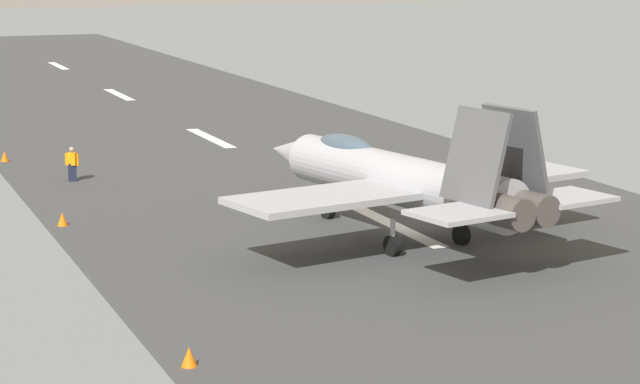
{
  "coord_description": "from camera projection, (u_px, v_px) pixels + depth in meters",
  "views": [
    {
      "loc": [
        -43.48,
        20.74,
        10.82
      ],
      "look_at": [
        -2.23,
        4.32,
        2.2
      ],
      "focal_mm": 70.09,
      "sensor_mm": 36.0,
      "label": 1
    }
  ],
  "objects": [
    {
      "name": "runway_strip",
      "position": [
        401.0,
        229.0,
        49.23
      ],
      "size": [
        240.0,
        26.0,
        0.02
      ],
      "color": "#3B3C3D",
      "rests_on": "ground"
    },
    {
      "name": "ground_plane",
      "position": [
        401.0,
        229.0,
        49.25
      ],
      "size": [
        400.0,
        400.0,
        0.0
      ],
      "primitive_type": "plane",
      "color": "slate"
    },
    {
      "name": "marker_cone_near",
      "position": [
        189.0,
        357.0,
        32.89
      ],
      "size": [
        0.44,
        0.44,
        0.55
      ],
      "primitive_type": "cone",
      "color": "orange",
      "rests_on": "ground"
    },
    {
      "name": "marker_cone_mid",
      "position": [
        62.0,
        219.0,
        49.7
      ],
      "size": [
        0.44,
        0.44,
        0.55
      ],
      "primitive_type": "cone",
      "color": "orange",
      "rests_on": "ground"
    },
    {
      "name": "crew_person",
      "position": [
        72.0,
        164.0,
        59.18
      ],
      "size": [
        0.49,
        0.58,
        1.66
      ],
      "color": "#1E2338",
      "rests_on": "ground"
    },
    {
      "name": "fighter_jet",
      "position": [
        398.0,
        178.0,
        46.78
      ],
      "size": [
        17.21,
        15.06,
        5.64
      ],
      "color": "#9F9FA5",
      "rests_on": "ground"
    },
    {
      "name": "marker_cone_far",
      "position": [
        5.0,
        157.0,
        64.82
      ],
      "size": [
        0.44,
        0.44,
        0.55
      ],
      "primitive_type": "cone",
      "color": "orange",
      "rests_on": "ground"
    }
  ]
}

